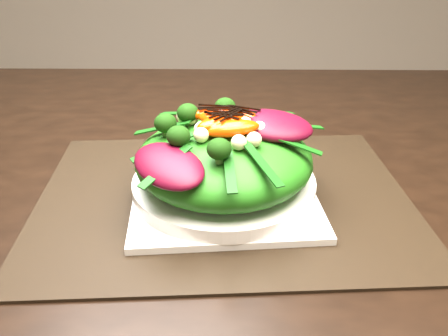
{
  "coord_description": "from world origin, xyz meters",
  "views": [
    {
      "loc": [
        0.08,
        -0.7,
        1.09
      ],
      "look_at": [
        0.07,
        -0.16,
        0.8
      ],
      "focal_mm": 38.0,
      "sensor_mm": 36.0,
      "label": 1
    }
  ],
  "objects_px": {
    "plate_base": "(224,193)",
    "salad_bowl": "(224,184)",
    "dining_table": "(181,159)",
    "orange_segment": "(221,115)",
    "placemat": "(224,197)",
    "lettuce_mound": "(224,159)"
  },
  "relations": [
    {
      "from": "dining_table",
      "to": "plate_base",
      "type": "bearing_deg",
      "value": -64.43
    },
    {
      "from": "dining_table",
      "to": "salad_bowl",
      "type": "distance_m",
      "value": 0.18
    },
    {
      "from": "dining_table",
      "to": "salad_bowl",
      "type": "relative_size",
      "value": 6.62
    },
    {
      "from": "dining_table",
      "to": "lettuce_mound",
      "type": "xyz_separation_m",
      "value": [
        0.07,
        -0.16,
        0.08
      ]
    },
    {
      "from": "placemat",
      "to": "lettuce_mound",
      "type": "distance_m",
      "value": 0.06
    },
    {
      "from": "dining_table",
      "to": "placemat",
      "type": "distance_m",
      "value": 0.17
    },
    {
      "from": "plate_base",
      "to": "lettuce_mound",
      "type": "distance_m",
      "value": 0.05
    },
    {
      "from": "dining_table",
      "to": "orange_segment",
      "type": "xyz_separation_m",
      "value": [
        0.07,
        -0.12,
        0.13
      ]
    },
    {
      "from": "placemat",
      "to": "lettuce_mound",
      "type": "bearing_deg",
      "value": -63.43
    },
    {
      "from": "plate_base",
      "to": "lettuce_mound",
      "type": "bearing_deg",
      "value": -90.0
    },
    {
      "from": "salad_bowl",
      "to": "orange_segment",
      "type": "height_order",
      "value": "orange_segment"
    },
    {
      "from": "salad_bowl",
      "to": "lettuce_mound",
      "type": "bearing_deg",
      "value": 0.0
    },
    {
      "from": "placemat",
      "to": "lettuce_mound",
      "type": "relative_size",
      "value": 2.15
    },
    {
      "from": "plate_base",
      "to": "orange_segment",
      "type": "relative_size",
      "value": 3.5
    },
    {
      "from": "placemat",
      "to": "dining_table",
      "type": "bearing_deg",
      "value": 115.57
    },
    {
      "from": "salad_bowl",
      "to": "lettuce_mound",
      "type": "relative_size",
      "value": 1.05
    },
    {
      "from": "salad_bowl",
      "to": "lettuce_mound",
      "type": "distance_m",
      "value": 0.04
    },
    {
      "from": "dining_table",
      "to": "plate_base",
      "type": "distance_m",
      "value": 0.17
    },
    {
      "from": "plate_base",
      "to": "salad_bowl",
      "type": "height_order",
      "value": "salad_bowl"
    },
    {
      "from": "dining_table",
      "to": "orange_segment",
      "type": "distance_m",
      "value": 0.19
    },
    {
      "from": "salad_bowl",
      "to": "lettuce_mound",
      "type": "xyz_separation_m",
      "value": [
        0.0,
        0.0,
        0.04
      ]
    },
    {
      "from": "dining_table",
      "to": "placemat",
      "type": "xyz_separation_m",
      "value": [
        0.07,
        -0.16,
        0.02
      ]
    }
  ]
}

